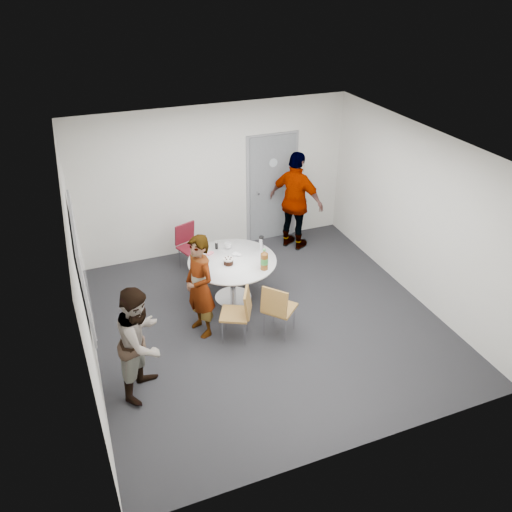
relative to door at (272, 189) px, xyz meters
name	(u,v)px	position (x,y,z in m)	size (l,w,h in m)	color
floor	(267,321)	(-1.10, -2.48, -1.03)	(5.00, 5.00, 0.00)	black
ceiling	(269,149)	(-1.10, -2.48, 1.67)	(5.00, 5.00, 0.00)	silver
wall_back	(215,180)	(-1.10, 0.02, 0.32)	(5.00, 5.00, 0.00)	silver
wall_left	(81,279)	(-3.60, -2.48, 0.32)	(5.00, 5.00, 0.00)	silver
wall_right	(418,215)	(1.40, -2.48, 0.32)	(5.00, 5.00, 0.00)	silver
wall_front	(363,359)	(-1.10, -4.98, 0.32)	(5.00, 5.00, 0.00)	silver
door	(272,189)	(0.00, 0.00, 0.00)	(1.02, 0.17, 2.12)	slate
whiteboard	(81,263)	(-3.56, -2.28, 0.42)	(0.04, 1.90, 1.25)	gray
table	(235,265)	(-1.35, -1.75, -0.40)	(1.38, 1.38, 1.07)	white
chair_near_left	(240,310)	(-1.60, -2.72, -0.53)	(0.55, 0.53, 0.82)	brown
chair_near_right	(277,306)	(-1.10, -2.86, -0.50)	(0.60, 0.60, 0.86)	brown
chair_far	(189,242)	(-1.80, -0.57, -0.51)	(0.52, 0.55, 0.85)	maroon
person_main	(200,287)	(-2.08, -2.37, -0.24)	(0.58, 0.38, 1.58)	#A5C6EA
person_left	(141,341)	(-3.05, -3.21, -0.26)	(0.74, 0.58, 1.53)	white
person_right	(296,202)	(0.26, -0.53, -0.09)	(1.10, 0.46, 1.87)	black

